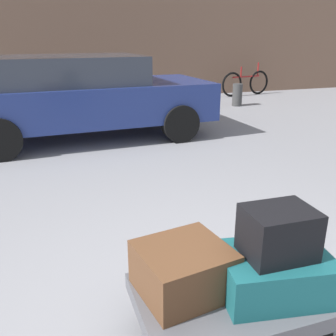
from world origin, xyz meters
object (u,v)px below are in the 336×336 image
Objects in this scene: luggage_cart at (233,301)px; bollard_kerb_mid at (237,95)px; bicycle_leaning at (246,83)px; suitcase_brown_stacked_top at (183,269)px; bollard_kerb_near at (193,97)px; suitcase_teal_rear_left at (274,273)px; parked_car at (82,95)px; duffel_bag_black_topmost_pile at (278,233)px.

luggage_cart is 8.07m from bollard_kerb_mid.
bollard_kerb_mid is (-1.11, -1.53, -0.09)m from bicycle_leaning.
suitcase_brown_stacked_top reaches higher than bollard_kerb_near.
parked_car is (-0.47, 5.12, 0.30)m from suitcase_teal_rear_left.
duffel_bag_black_topmost_pile is at bearing 9.34° from suitcase_teal_rear_left.
luggage_cart is 0.29m from suitcase_teal_rear_left.
bollard_kerb_near is (2.91, 2.03, -0.48)m from parked_car.
duffel_bag_black_topmost_pile is 5.15m from parked_car.
suitcase_brown_stacked_top is 0.57m from duffel_bag_black_topmost_pile.
suitcase_teal_rear_left is 9.91m from bicycle_leaning.
luggage_cart is at bearing -118.69° from bollard_kerb_mid.
bicycle_leaning reaches higher than luggage_cart.
suitcase_teal_rear_left is at bearing -178.38° from duffel_bag_black_topmost_pile.
suitcase_teal_rear_left is 0.14× the size of parked_car.
suitcase_brown_stacked_top is 0.87× the size of bollard_kerb_mid.
parked_car reaches higher than suitcase_brown_stacked_top.
parked_car is 7.75× the size of bollard_kerb_near.
suitcase_teal_rear_left is 7.56m from bollard_kerb_near.
luggage_cart is at bearing -29.77° from suitcase_brown_stacked_top.
suitcase_brown_stacked_top is at bearing 169.04° from suitcase_teal_rear_left.
parked_car is at bearing 96.87° from duffel_bag_black_topmost_pile.
luggage_cart is 0.26× the size of parked_car.
luggage_cart is 2.30× the size of suitcase_brown_stacked_top.
suitcase_teal_rear_left reaches higher than luggage_cart.
parked_car is (-0.27, 5.05, 0.49)m from luggage_cart.
luggage_cart is at bearing -110.47° from bollard_kerb_near.
parked_car reaches higher than bicycle_leaning.
luggage_cart is 1.99× the size of bollard_kerb_mid.
bicycle_leaning reaches higher than bollard_kerb_mid.
suitcase_teal_rear_left is 8.04m from bollard_kerb_mid.
bollard_kerb_near is at bearing 69.53° from luggage_cart.
bicycle_leaning is at bearing 33.14° from bollard_kerb_near.
duffel_bag_black_topmost_pile is at bearing -29.47° from suitcase_brown_stacked_top.
suitcase_teal_rear_left is 1.24× the size of suitcase_brown_stacked_top.
luggage_cart is 5.08m from parked_car.
bicycle_leaning is (4.99, 8.61, 0.11)m from luggage_cart.
duffel_bag_black_topmost_pile is (0.20, -0.07, 0.46)m from luggage_cart.
suitcase_brown_stacked_top is 0.28× the size of bicycle_leaning.
bicycle_leaning reaches higher than suitcase_teal_rear_left.
bollard_kerb_near is 1.23m from bollard_kerb_mid.
parked_car is (0.01, 4.95, 0.28)m from suitcase_brown_stacked_top.
bollard_kerb_near is (-2.34, -1.53, -0.09)m from bicycle_leaning.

